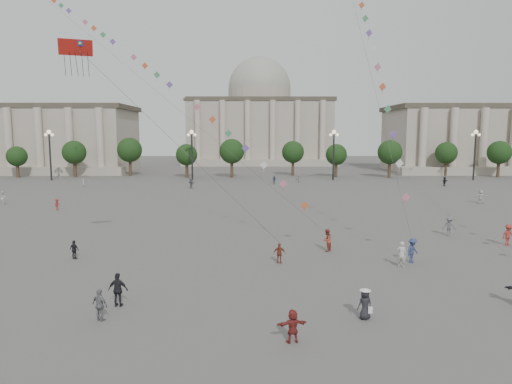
{
  "coord_description": "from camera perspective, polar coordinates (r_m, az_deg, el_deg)",
  "views": [
    {
      "loc": [
        -1.87,
        -26.7,
        9.72
      ],
      "look_at": [
        -1.7,
        12.0,
        4.81
      ],
      "focal_mm": 32.0,
      "sensor_mm": 36.0,
      "label": 1
    }
  ],
  "objects": [
    {
      "name": "person_crowd_9",
      "position": [
        93.02,
        22.51,
        1.23
      ],
      "size": [
        1.64,
        1.38,
        1.77
      ],
      "primitive_type": "imported",
      "rotation": [
        0.0,
        0.0,
        0.62
      ],
      "color": "black",
      "rests_on": "ground"
    },
    {
      "name": "lamp_post_mid_west",
      "position": [
        97.62,
        -8.02,
        5.77
      ],
      "size": [
        2.0,
        0.9,
        10.65
      ],
      "color": "#262628",
      "rests_on": "ground"
    },
    {
      "name": "person_crowd_1",
      "position": [
        72.39,
        -29.04,
        -0.67
      ],
      "size": [
        1.13,
        1.11,
        1.84
      ],
      "primitive_type": "imported",
      "rotation": [
        0.0,
        0.0,
        2.43
      ],
      "color": "silver",
      "rests_on": "ground"
    },
    {
      "name": "tourist_1",
      "position": [
        38.67,
        -21.76,
        -6.72
      ],
      "size": [
        0.94,
        0.68,
        1.49
      ],
      "primitive_type": "imported",
      "rotation": [
        0.0,
        0.0,
        2.73
      ],
      "color": "black",
      "rests_on": "ground"
    },
    {
      "name": "person_crowd_8",
      "position": [
        45.84,
        29.01,
        -4.71
      ],
      "size": [
        1.38,
        1.03,
        1.91
      ],
      "primitive_type": "imported",
      "rotation": [
        0.0,
        0.0,
        0.29
      ],
      "color": "maroon",
      "rests_on": "ground"
    },
    {
      "name": "tourist_0",
      "position": [
        34.82,
        2.96,
        -7.65
      ],
      "size": [
        0.97,
        0.53,
        1.56
      ],
      "primitive_type": "imported",
      "rotation": [
        0.0,
        0.0,
        2.97
      ],
      "color": "brown",
      "rests_on": "ground"
    },
    {
      "name": "tourist_3",
      "position": [
        25.84,
        -18.93,
        -13.21
      ],
      "size": [
        1.09,
        0.86,
        1.73
      ],
      "primitive_type": "imported",
      "rotation": [
        0.0,
        0.0,
        2.64
      ],
      "color": "slate",
      "rests_on": "ground"
    },
    {
      "name": "person_crowd_2",
      "position": [
        64.19,
        -23.6,
        -1.42
      ],
      "size": [
        0.78,
        1.07,
        1.48
      ],
      "primitive_type": "imported",
      "rotation": [
        0.0,
        0.0,
        1.31
      ],
      "color": "#9E2B2C",
      "rests_on": "ground"
    },
    {
      "name": "person_crowd_12",
      "position": [
        83.19,
        -8.09,
        1.1
      ],
      "size": [
        1.66,
        1.58,
        1.87
      ],
      "primitive_type": "imported",
      "rotation": [
        0.0,
        0.0,
        2.41
      ],
      "color": "#5C5D61",
      "rests_on": "ground"
    },
    {
      "name": "lamp_post_far_west",
      "position": [
        105.91,
        -24.39,
        5.31
      ],
      "size": [
        2.0,
        0.9,
        10.65
      ],
      "color": "#262628",
      "rests_on": "ground"
    },
    {
      "name": "person_crowd_10",
      "position": [
        88.79,
        -20.75,
        1.01
      ],
      "size": [
        0.65,
        0.72,
        1.64
      ],
      "primitive_type": "imported",
      "rotation": [
        0.0,
        0.0,
        2.13
      ],
      "color": "#B9B8B4",
      "rests_on": "ground"
    },
    {
      "name": "hat_person",
      "position": [
        25.41,
        13.47,
        -13.38
      ],
      "size": [
        0.91,
        0.73,
        1.69
      ],
      "color": "black",
      "rests_on": "ground"
    },
    {
      "name": "lamp_post_far_east",
      "position": [
        107.49,
        25.72,
        5.26
      ],
      "size": [
        2.0,
        0.9,
        10.65
      ],
      "color": "#262628",
      "rests_on": "ground"
    },
    {
      "name": "kite_train_west",
      "position": [
        61.49,
        -16.23,
        16.24
      ],
      "size": [
        42.12,
        39.71,
        67.92
      ],
      "color": "#3F3F3F",
      "rests_on": "ground"
    },
    {
      "name": "kite_flyer_1",
      "position": [
        36.86,
        18.98,
        -6.93
      ],
      "size": [
        1.39,
        1.33,
        1.9
      ],
      "primitive_type": "imported",
      "rotation": [
        0.0,
        0.0,
        0.7
      ],
      "color": "navy",
      "rests_on": "ground"
    },
    {
      "name": "person_crowd_13",
      "position": [
        35.46,
        17.74,
        -7.42
      ],
      "size": [
        0.83,
        0.72,
        1.92
      ],
      "primitive_type": "imported",
      "rotation": [
        0.0,
        0.0,
        2.69
      ],
      "color": "beige",
      "rests_on": "ground"
    },
    {
      "name": "tourist_2",
      "position": [
        22.31,
        4.6,
        -16.35
      ],
      "size": [
        1.55,
        0.77,
        1.6
      ],
      "primitive_type": "imported",
      "rotation": [
        0.0,
        0.0,
        3.35
      ],
      "color": "maroon",
      "rests_on": "ground"
    },
    {
      "name": "lamp_post_mid_east",
      "position": [
        98.19,
        9.69,
        5.75
      ],
      "size": [
        2.0,
        0.9,
        10.65
      ],
      "color": "#262628",
      "rests_on": "ground"
    },
    {
      "name": "tree_row",
      "position": [
        104.81,
        0.78,
        4.86
      ],
      "size": [
        137.12,
        5.12,
        8.0
      ],
      "color": "#3C291E",
      "rests_on": "ground"
    },
    {
      "name": "person_crowd_0",
      "position": [
        89.88,
        2.28,
        1.53
      ],
      "size": [
        1.01,
        0.63,
        1.59
      ],
      "primitive_type": "imported",
      "rotation": [
        0.0,
        0.0,
        0.28
      ],
      "color": "navy",
      "rests_on": "ground"
    },
    {
      "name": "person_crowd_6",
      "position": [
        47.68,
        22.99,
        -3.98
      ],
      "size": [
        1.37,
        1.11,
        1.85
      ],
      "primitive_type": "imported",
      "rotation": [
        0.0,
        0.0,
        5.87
      ],
      "color": "#57575B",
      "rests_on": "ground"
    },
    {
      "name": "tourist_4",
      "position": [
        27.52,
        -16.85,
        -11.62
      ],
      "size": [
        1.19,
        0.61,
        1.94
      ],
      "primitive_type": "imported",
      "rotation": [
        0.0,
        0.0,
        3.02
      ],
      "color": "black",
      "rests_on": "ground"
    },
    {
      "name": "kite_flyer_0",
      "position": [
        38.67,
        8.86,
        -5.96
      ],
      "size": [
        1.1,
        1.16,
        1.9
      ],
      "primitive_type": "imported",
      "rotation": [
        0.0,
        0.0,
        4.15
      ],
      "color": "#9C3E2A",
      "rests_on": "ground"
    },
    {
      "name": "person_crowd_4",
      "position": [
        92.82,
        5.29,
        1.71
      ],
      "size": [
        1.21,
        1.62,
        1.7
      ],
      "primitive_type": "imported",
      "rotation": [
        0.0,
        0.0,
        4.2
      ],
      "color": "#B6B7B2",
      "rests_on": "ground"
    },
    {
      "name": "dragon_kite",
      "position": [
        34.45,
        -21.27,
        15.12
      ],
      "size": [
        8.14,
        1.49,
        19.86
      ],
      "color": "#A91712",
      "rests_on": "ground"
    },
    {
      "name": "person_crowd_7",
      "position": [
        71.99,
        26.27,
        -0.53
      ],
      "size": [
        1.8,
        1.18,
        1.86
      ],
      "primitive_type": "imported",
      "rotation": [
        0.0,
        0.0,
        2.74
      ],
      "color": "silver",
      "rests_on": "ground"
    },
    {
      "name": "ground",
      "position": [
        28.48,
        3.62,
        -12.74
      ],
      "size": [
        360.0,
        360.0,
        0.0
      ],
      "primitive_type": "plane",
      "color": "#4E4B49",
      "rests_on": "ground"
    },
    {
      "name": "hall_central",
      "position": [
        156.0,
        0.44,
        8.89
      ],
      "size": [
        48.3,
        34.3,
        35.5
      ],
      "color": "#A19987",
      "rests_on": "ground"
    }
  ]
}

